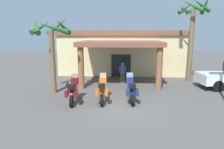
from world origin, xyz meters
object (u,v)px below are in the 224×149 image
motorcycle_orange (102,91)px  palm_tree_near_portico (193,23)px  motel_building (122,51)px  pedestrian (122,71)px  motorcycle_maroon (73,91)px  palm_tree_roadside (51,38)px  motorcycle_blue (131,90)px

motorcycle_orange → palm_tree_near_portico: bearing=-52.6°
motel_building → motorcycle_orange: motel_building is taller
motel_building → pedestrian: (0.01, -5.59, -1.22)m
motorcycle_maroon → palm_tree_roadside: (-1.81, 2.04, 3.04)m
motorcycle_maroon → motorcycle_orange: bearing=-87.0°
motel_building → motorcycle_blue: size_ratio=5.78×
motorcycle_orange → palm_tree_roadside: size_ratio=0.43×
palm_tree_roadside → palm_tree_near_portico: bearing=20.0°
motorcycle_maroon → pedestrian: 5.79m
motorcycle_orange → palm_tree_near_portico: size_ratio=0.32×
motorcycle_maroon → pedestrian: size_ratio=1.31×
motorcycle_blue → palm_tree_roadside: 6.26m
motorcycle_blue → palm_tree_roadside: palm_tree_roadside is taller
palm_tree_near_portico → palm_tree_roadside: size_ratio=1.32×
motorcycle_maroon → palm_tree_near_portico: 11.23m
pedestrian → palm_tree_near_portico: size_ratio=0.25×
motorcycle_blue → palm_tree_near_portico: 8.69m
motorcycle_maroon → pedestrian: (2.96, 4.97, 0.28)m
motorcycle_blue → palm_tree_roadside: (-5.20, 1.72, 3.04)m
motel_building → motorcycle_maroon: (-2.95, -10.56, -1.50)m
motorcycle_blue → pedestrian: pedestrian is taller
motorcycle_maroon → motorcycle_blue: bearing=-88.9°
motel_building → palm_tree_roadside: palm_tree_roadside is taller
motel_building → palm_tree_roadside: bearing=-117.4°
motorcycle_maroon → palm_tree_near_portico: bearing=-60.1°
motel_building → palm_tree_near_portico: size_ratio=1.87×
pedestrian → palm_tree_near_portico: (5.66, 0.88, 3.91)m
motorcycle_blue → motel_building: bearing=-0.3°
pedestrian → palm_tree_near_portico: 6.94m
motel_building → motorcycle_maroon: size_ratio=5.78×
motorcycle_maroon → pedestrian: bearing=-35.1°
motorcycle_blue → pedestrian: 4.68m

